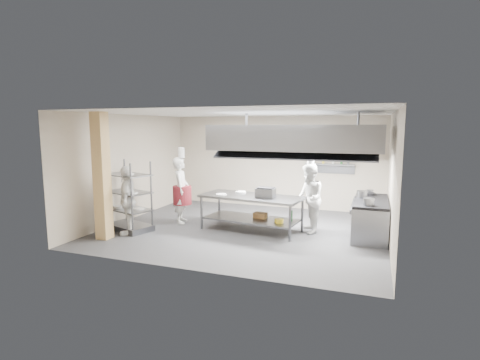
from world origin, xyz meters
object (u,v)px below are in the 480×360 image
(cooking_range, at_px, (370,219))
(chef_line, at_px, (309,198))
(chef_head, at_px, (181,190))
(griddle, at_px, (266,193))
(pass_rack, at_px, (128,196))
(chef_plating, at_px, (128,200))
(stockpot, at_px, (362,194))
(island, at_px, (251,213))

(cooking_range, bearing_deg, chef_line, -171.76)
(chef_head, distance_m, griddle, 2.49)
(pass_rack, xyz_separation_m, cooking_range, (5.88, 1.57, -0.48))
(chef_plating, relative_size, griddle, 3.76)
(pass_rack, xyz_separation_m, chef_head, (0.90, 1.14, 0.02))
(chef_line, bearing_deg, chef_head, -107.27)
(stockpot, bearing_deg, cooking_range, -38.98)
(chef_line, height_order, chef_plating, chef_line)
(griddle, bearing_deg, stockpot, 20.00)
(island, relative_size, chef_line, 1.48)
(griddle, height_order, stockpot, griddle)
(chef_head, xyz_separation_m, chef_line, (3.50, 0.22, -0.04))
(griddle, bearing_deg, chef_head, 177.12)
(chef_head, bearing_deg, griddle, -115.09)
(chef_line, relative_size, chef_plating, 1.02)
(cooking_range, xyz_separation_m, stockpot, (-0.23, 0.18, 0.57))
(stockpot, bearing_deg, island, -164.99)
(griddle, xyz_separation_m, stockpot, (2.27, 0.78, -0.03))
(cooking_range, relative_size, griddle, 4.39)
(stockpot, bearing_deg, griddle, -160.99)
(chef_head, bearing_deg, cooking_range, -106.28)
(island, height_order, cooking_range, island)
(island, distance_m, griddle, 0.70)
(cooking_range, relative_size, chef_head, 1.10)
(island, distance_m, chef_plating, 3.11)
(chef_line, xyz_separation_m, griddle, (-1.02, -0.38, 0.15))
(chef_head, distance_m, stockpot, 4.79)
(pass_rack, height_order, chef_plating, pass_rack)
(chef_plating, bearing_deg, cooking_range, 80.91)
(pass_rack, distance_m, chef_line, 4.60)
(griddle, bearing_deg, chef_line, 21.61)
(pass_rack, relative_size, chef_line, 1.03)
(chef_line, distance_m, chef_plating, 4.52)
(pass_rack, xyz_separation_m, chef_plating, (0.20, -0.30, -0.04))
(island, relative_size, griddle, 5.69)
(pass_rack, xyz_separation_m, stockpot, (5.65, 1.75, 0.09))
(pass_rack, height_order, stockpot, pass_rack)
(island, bearing_deg, stockpot, 22.23)
(chef_line, distance_m, griddle, 1.10)
(chef_head, relative_size, stockpot, 7.07)
(cooking_range, relative_size, stockpot, 7.74)
(chef_plating, bearing_deg, stockpot, 83.33)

